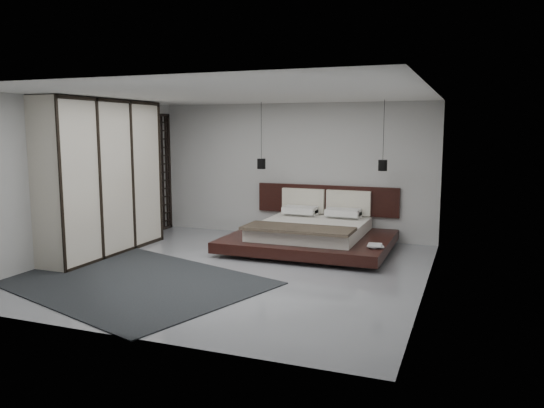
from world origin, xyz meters
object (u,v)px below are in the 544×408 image
at_px(lattice_screen, 159,173).
at_px(pendant_left, 261,163).
at_px(rug, 129,280).
at_px(pendant_right, 383,165).
at_px(bed, 312,233).
at_px(wardrobe, 102,178).

bearing_deg(lattice_screen, pendant_left, -1.40).
bearing_deg(lattice_screen, rug, -64.18).
height_order(lattice_screen, pendant_right, pendant_right).
xyz_separation_m(pendant_left, rug, (-0.72, -3.56, -1.56)).
bearing_deg(bed, wardrobe, -153.77).
relative_size(lattice_screen, rug, 0.67).
bearing_deg(bed, pendant_left, 158.25).
bearing_deg(wardrobe, pendant_right, 25.09).
bearing_deg(wardrobe, bed, 26.23).
bearing_deg(rug, wardrobe, 137.59).
relative_size(pendant_left, pendant_right, 1.02).
distance_m(pendant_left, pendant_right, 2.45).
height_order(lattice_screen, wardrobe, wardrobe).
relative_size(pendant_right, wardrobe, 0.46).
bearing_deg(bed, rug, -122.42).
xyz_separation_m(lattice_screen, wardrobe, (0.25, -2.25, 0.09)).
distance_m(lattice_screen, pendant_left, 2.49).
distance_m(bed, pendant_left, 1.83).
xyz_separation_m(pendant_left, pendant_right, (2.45, -0.00, 0.03)).
height_order(lattice_screen, bed, lattice_screen).
bearing_deg(lattice_screen, pendant_right, -0.70).
relative_size(lattice_screen, pendant_left, 1.94).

